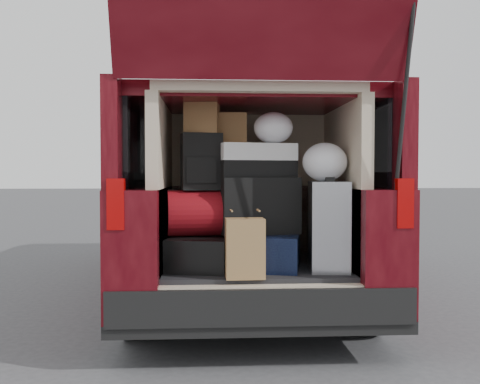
# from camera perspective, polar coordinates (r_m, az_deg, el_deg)

# --- Properties ---
(ground) EXTENTS (80.00, 80.00, 0.00)m
(ground) POSITION_cam_1_polar(r_m,az_deg,el_deg) (3.55, 1.94, -17.66)
(ground) COLOR #3C3C3F
(ground) RESTS_ON ground
(minivan) EXTENTS (1.90, 5.35, 2.77)m
(minivan) POSITION_cam_1_polar(r_m,az_deg,el_deg) (5.20, 0.12, -1.13)
(minivan) COLOR black
(minivan) RESTS_ON ground
(load_floor) EXTENTS (1.24, 1.05, 0.55)m
(load_floor) POSITION_cam_1_polar(r_m,az_deg,el_deg) (3.73, 1.56, -12.26)
(load_floor) COLOR black
(load_floor) RESTS_ON ground
(black_hardshell) EXTENTS (0.50, 0.62, 0.22)m
(black_hardshell) POSITION_cam_1_polar(r_m,az_deg,el_deg) (3.53, -4.22, -6.72)
(black_hardshell) COLOR black
(black_hardshell) RESTS_ON load_floor
(navy_hardshell) EXTENTS (0.54, 0.62, 0.24)m
(navy_hardshell) POSITION_cam_1_polar(r_m,az_deg,el_deg) (3.54, 3.04, -6.57)
(navy_hardshell) COLOR black
(navy_hardshell) RESTS_ON load_floor
(silver_roller) EXTENTS (0.29, 0.42, 0.60)m
(silver_roller) POSITION_cam_1_polar(r_m,az_deg,el_deg) (3.48, 9.89, -3.74)
(silver_roller) COLOR silver
(silver_roller) RESTS_ON load_floor
(kraft_bag) EXTENTS (0.25, 0.16, 0.37)m
(kraft_bag) POSITION_cam_1_polar(r_m,az_deg,el_deg) (3.17, 0.55, -6.33)
(kraft_bag) COLOR #997045
(kraft_bag) RESTS_ON load_floor
(red_duffel) EXTENTS (0.52, 0.38, 0.32)m
(red_duffel) POSITION_cam_1_polar(r_m,az_deg,el_deg) (3.51, -4.19, -2.36)
(red_duffel) COLOR maroon
(red_duffel) RESTS_ON black_hardshell
(black_soft_case) EXTENTS (0.59, 0.41, 0.39)m
(black_soft_case) POSITION_cam_1_polar(r_m,az_deg,el_deg) (3.55, 1.97, -1.49)
(black_soft_case) COLOR black
(black_soft_case) RESTS_ON navy_hardshell
(backpack) EXTENTS (0.30, 0.21, 0.39)m
(backpack) POSITION_cam_1_polar(r_m,az_deg,el_deg) (3.50, -4.36, 3.40)
(backpack) COLOR black
(backpack) RESTS_ON red_duffel
(twotone_duffel) EXTENTS (0.57, 0.37, 0.23)m
(twotone_duffel) POSITION_cam_1_polar(r_m,az_deg,el_deg) (3.55, 1.80, 3.53)
(twotone_duffel) COLOR white
(twotone_duffel) RESTS_ON black_soft_case
(grocery_sack_lower) EXTENTS (0.25, 0.21, 0.21)m
(grocery_sack_lower) POSITION_cam_1_polar(r_m,az_deg,el_deg) (3.54, -4.29, 8.21)
(grocery_sack_lower) COLOR brown
(grocery_sack_lower) RESTS_ON backpack
(grocery_sack_upper) EXTENTS (0.23, 0.19, 0.22)m
(grocery_sack_upper) POSITION_cam_1_polar(r_m,az_deg,el_deg) (3.62, -0.96, 7.08)
(grocery_sack_upper) COLOR brown
(grocery_sack_upper) RESTS_ON twotone_duffel
(plastic_bag_center) EXTENTS (0.29, 0.27, 0.22)m
(plastic_bag_center) POSITION_cam_1_polar(r_m,az_deg,el_deg) (3.55, 3.76, 7.19)
(plastic_bag_center) COLOR white
(plastic_bag_center) RESTS_ON twotone_duffel
(plastic_bag_right) EXTENTS (0.35, 0.33, 0.26)m
(plastic_bag_right) POSITION_cam_1_polar(r_m,az_deg,el_deg) (3.46, 9.50, 3.32)
(plastic_bag_right) COLOR white
(plastic_bag_right) RESTS_ON silver_roller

